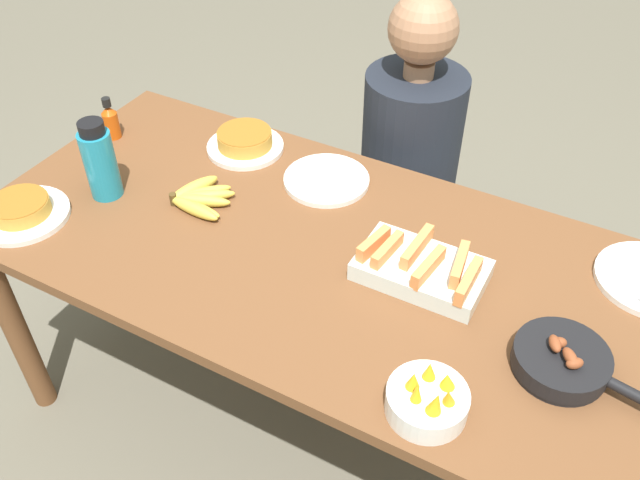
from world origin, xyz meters
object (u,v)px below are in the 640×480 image
Objects in this scene: empty_plate_near_front at (326,180)px; person_figure at (406,191)px; frittata_plate_side at (245,142)px; frittata_plate_center at (21,211)px; hot_sauce_bottle at (111,120)px; water_bottle at (100,161)px; melon_tray at (422,268)px; skillet at (563,361)px; banana_bunch at (197,199)px; fruit_bowl_mango at (428,400)px.

person_figure is at bearing 76.07° from empty_plate_near_front.
frittata_plate_side is at bearing 174.18° from empty_plate_near_front.
hot_sauce_bottle is at bearing 97.35° from frittata_plate_center.
water_bottle reaches higher than frittata_plate_side.
person_figure reaches higher than melon_tray.
melon_tray is 1.25× the size of empty_plate_near_front.
skillet is 1.40× the size of water_bottle.
person_figure is at bearing 114.12° from melon_tray.
skillet is (1.03, -0.09, 0.01)m from banana_bunch.
water_bottle reaches higher than melon_tray.
melon_tray is 2.26× the size of hot_sauce_bottle.
frittata_plate_side reaches higher than empty_plate_near_front.
melon_tray is 0.46m from empty_plate_near_front.
frittata_plate_center is 0.21× the size of person_figure.
fruit_bowl_mango reaches higher than banana_bunch.
frittata_plate_side is 0.62m from person_figure.
frittata_plate_side is at bearing 143.75° from fruit_bowl_mango.
empty_plate_near_front is 0.21× the size of person_figure.
fruit_bowl_mango is (1.19, -0.05, 0.01)m from frittata_plate_center.
person_figure is at bearing 43.22° from frittata_plate_side.
empty_plate_near_front is 1.06× the size of water_bottle.
frittata_plate_side is (0.35, 0.57, 0.00)m from frittata_plate_center.
water_bottle is 0.19× the size of person_figure.
banana_bunch is at bearing -118.91° from person_figure.
hot_sauce_bottle reaches higher than banana_bunch.
frittata_plate_side is 1.40× the size of fruit_bowl_mango.
fruit_bowl_mango is (-0.22, -0.23, 0.01)m from skillet.
frittata_plate_center is 1.19m from fruit_bowl_mango.
hot_sauce_bottle is 1.01m from person_figure.
person_figure is (-0.44, 0.99, -0.30)m from fruit_bowl_mango.
skillet reaches higher than empty_plate_near_front.
person_figure is at bearing 61.09° from banana_bunch.
empty_plate_near_front is (0.30, -0.03, -0.02)m from frittata_plate_side.
banana_bunch is 0.55× the size of skillet.
fruit_bowl_mango reaches higher than frittata_plate_side.
skillet is at bearing -0.52° from water_bottle.
frittata_plate_center is 1.06× the size of frittata_plate_side.
melon_tray is 0.74m from frittata_plate_side.
skillet is 0.84m from empty_plate_near_front.
person_figure is (0.10, 0.41, -0.28)m from empty_plate_near_front.
person_figure is (0.37, 0.67, -0.29)m from banana_bunch.
hot_sauce_bottle is at bearing 158.98° from fruit_bowl_mango.
banana_bunch is at bearing 157.94° from fruit_bowl_mango.
banana_bunch is 1.07× the size of fruit_bowl_mango.
skillet reaches higher than banana_bunch.
frittata_plate_side is at bearing 158.82° from melon_tray.
melon_tray is at bearing -6.67° from hot_sauce_bottle.
person_figure is (-0.29, 0.64, -0.30)m from melon_tray.
water_bottle is at bearing -170.59° from skillet.
frittata_plate_center is at bearing -82.65° from hot_sauce_bottle.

